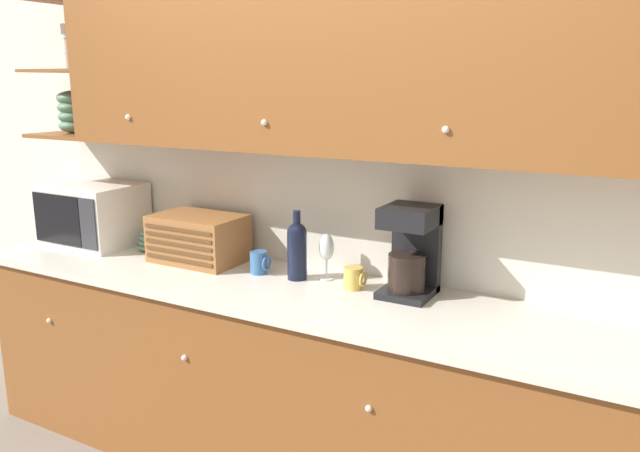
{
  "coord_description": "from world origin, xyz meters",
  "views": [
    {
      "loc": [
        1.3,
        -2.55,
        1.83
      ],
      "look_at": [
        0.0,
        -0.22,
        1.2
      ],
      "focal_mm": 35.0,
      "sensor_mm": 36.0,
      "label": 1
    }
  ],
  "objects_px": {
    "wine_glass": "(327,249)",
    "bread_box": "(198,238)",
    "microwave": "(93,214)",
    "mug_blue_second": "(259,262)",
    "mug": "(354,278)",
    "coffee_maker": "(411,250)",
    "bowl_stack_on_counter": "(153,240)",
    "wine_bottle": "(297,248)"
  },
  "relations": [
    {
      "from": "wine_glass",
      "to": "bread_box",
      "type": "bearing_deg",
      "value": -175.84
    },
    {
      "from": "microwave",
      "to": "bread_box",
      "type": "bearing_deg",
      "value": 0.59
    },
    {
      "from": "mug_blue_second",
      "to": "microwave",
      "type": "bearing_deg",
      "value": 179.1
    },
    {
      "from": "microwave",
      "to": "mug",
      "type": "bearing_deg",
      "value": 0.0
    },
    {
      "from": "microwave",
      "to": "mug",
      "type": "xyz_separation_m",
      "value": [
        1.61,
        0.0,
        -0.12
      ]
    },
    {
      "from": "microwave",
      "to": "coffee_maker",
      "type": "xyz_separation_m",
      "value": [
        1.84,
        0.06,
        0.03
      ]
    },
    {
      "from": "bowl_stack_on_counter",
      "to": "wine_bottle",
      "type": "distance_m",
      "value": 0.94
    },
    {
      "from": "bowl_stack_on_counter",
      "to": "wine_bottle",
      "type": "xyz_separation_m",
      "value": [
        0.93,
        -0.05,
        0.09
      ]
    },
    {
      "from": "wine_glass",
      "to": "microwave",
      "type": "bearing_deg",
      "value": -177.66
    },
    {
      "from": "bread_box",
      "to": "wine_glass",
      "type": "bearing_deg",
      "value": 4.16
    },
    {
      "from": "mug_blue_second",
      "to": "mug",
      "type": "bearing_deg",
      "value": 2.08
    },
    {
      "from": "wine_glass",
      "to": "mug",
      "type": "distance_m",
      "value": 0.2
    },
    {
      "from": "wine_bottle",
      "to": "mug",
      "type": "height_order",
      "value": "wine_bottle"
    },
    {
      "from": "mug_blue_second",
      "to": "wine_glass",
      "type": "relative_size",
      "value": 0.5
    },
    {
      "from": "coffee_maker",
      "to": "bowl_stack_on_counter",
      "type": "bearing_deg",
      "value": -179.66
    },
    {
      "from": "microwave",
      "to": "coffee_maker",
      "type": "relative_size",
      "value": 1.31
    },
    {
      "from": "bowl_stack_on_counter",
      "to": "wine_bottle",
      "type": "bearing_deg",
      "value": -2.98
    },
    {
      "from": "bread_box",
      "to": "coffee_maker",
      "type": "bearing_deg",
      "value": 2.59
    },
    {
      "from": "microwave",
      "to": "mug",
      "type": "height_order",
      "value": "microwave"
    },
    {
      "from": "microwave",
      "to": "bread_box",
      "type": "height_order",
      "value": "microwave"
    },
    {
      "from": "bowl_stack_on_counter",
      "to": "bread_box",
      "type": "distance_m",
      "value": 0.36
    },
    {
      "from": "wine_bottle",
      "to": "bread_box",
      "type": "bearing_deg",
      "value": 179.3
    },
    {
      "from": "wine_bottle",
      "to": "coffee_maker",
      "type": "distance_m",
      "value": 0.53
    },
    {
      "from": "bread_box",
      "to": "wine_bottle",
      "type": "height_order",
      "value": "wine_bottle"
    },
    {
      "from": "bread_box",
      "to": "coffee_maker",
      "type": "xyz_separation_m",
      "value": [
        1.1,
        0.05,
        0.08
      ]
    },
    {
      "from": "bowl_stack_on_counter",
      "to": "mug",
      "type": "distance_m",
      "value": 1.22
    },
    {
      "from": "bowl_stack_on_counter",
      "to": "bread_box",
      "type": "height_order",
      "value": "bread_box"
    },
    {
      "from": "bread_box",
      "to": "wine_bottle",
      "type": "bearing_deg",
      "value": -0.7
    },
    {
      "from": "mug",
      "to": "bread_box",
      "type": "bearing_deg",
      "value": 179.5
    },
    {
      "from": "mug",
      "to": "wine_bottle",
      "type": "bearing_deg",
      "value": 179.91
    },
    {
      "from": "coffee_maker",
      "to": "wine_glass",
      "type": "bearing_deg",
      "value": 179.81
    },
    {
      "from": "bowl_stack_on_counter",
      "to": "microwave",
      "type": "bearing_deg",
      "value": -172.77
    },
    {
      "from": "mug_blue_second",
      "to": "coffee_maker",
      "type": "bearing_deg",
      "value": 5.95
    },
    {
      "from": "coffee_maker",
      "to": "mug_blue_second",
      "type": "bearing_deg",
      "value": -174.05
    },
    {
      "from": "bread_box",
      "to": "mug",
      "type": "xyz_separation_m",
      "value": [
        0.87,
        -0.01,
        -0.07
      ]
    },
    {
      "from": "microwave",
      "to": "bowl_stack_on_counter",
      "type": "bearing_deg",
      "value": 7.23
    },
    {
      "from": "bowl_stack_on_counter",
      "to": "mug_blue_second",
      "type": "xyz_separation_m",
      "value": [
        0.73,
        -0.07,
        -0.0
      ]
    },
    {
      "from": "bread_box",
      "to": "mug_blue_second",
      "type": "relative_size",
      "value": 4.17
    },
    {
      "from": "bread_box",
      "to": "wine_glass",
      "type": "height_order",
      "value": "bread_box"
    },
    {
      "from": "wine_glass",
      "to": "coffee_maker",
      "type": "bearing_deg",
      "value": -0.19
    },
    {
      "from": "bowl_stack_on_counter",
      "to": "coffee_maker",
      "type": "xyz_separation_m",
      "value": [
        1.45,
        0.01,
        0.14
      ]
    },
    {
      "from": "wine_bottle",
      "to": "mug",
      "type": "xyz_separation_m",
      "value": [
        0.29,
        -0.0,
        -0.1
      ]
    }
  ]
}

